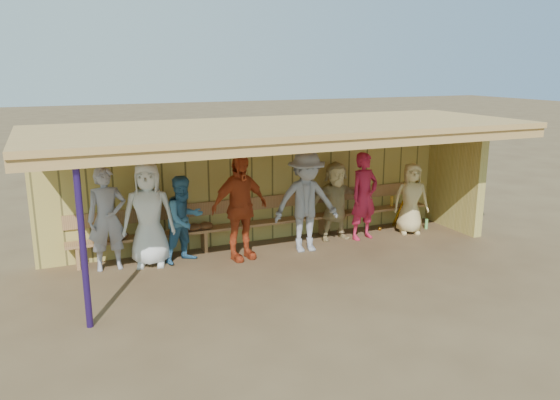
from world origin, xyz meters
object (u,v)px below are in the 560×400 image
Objects in this scene: player_c at (184,219)px; player_d at (240,208)px; player_h at (411,199)px; player_b at (149,214)px; player_a at (107,219)px; player_g at (364,196)px; player_e at (306,202)px; player_f at (336,201)px; bench at (265,217)px.

player_d is (0.97, -0.27, 0.18)m from player_c.
player_b is at bearing -161.55° from player_h.
player_a is at bearing 151.87° from player_c.
player_b reaches higher than player_h.
player_g is at bearing -23.38° from player_c.
player_e is 1.20× the size of player_f.
player_f is 0.90× the size of player_g.
player_g is (4.33, -0.18, -0.04)m from player_b.
player_e reaches higher than player_f.
player_g reaches higher than bench.
bench is (-0.52, 0.81, -0.45)m from player_e.
player_c is 1.05× the size of player_h.
player_h is at bearing 11.12° from player_e.
player_c is at bearing 179.46° from player_e.
player_f reaches higher than bench.
player_c is 1.02m from player_d.
player_c is 3.71m from player_g.
player_b is at bearing 179.82° from player_e.
player_b is 1.62m from player_d.
bench is (2.38, 0.41, -0.41)m from player_b.
player_d is 1.31m from player_e.
player_c is at bearing -161.05° from player_h.
player_h is (6.15, -0.32, -0.16)m from player_a.
bench is (0.79, 0.74, -0.45)m from player_d.
player_b is at bearing 155.05° from player_d.
player_b is 1.16× the size of player_f.
bench is at bearing 152.92° from player_g.
bench is at bearing 6.79° from player_a.
player_e is 1.29× the size of player_h.
player_f is at bearing 149.55° from player_g.
player_e is (1.31, -0.06, -0.01)m from player_d.
player_c is 3.16m from player_f.
player_g is (5.03, -0.26, -0.01)m from player_a.
player_d is 2.23m from player_f.
player_c is at bearing -174.43° from player_f.
player_d is 0.26× the size of bench.
player_c is (0.62, -0.07, -0.14)m from player_b.
player_b is at bearing -175.77° from player_f.
player_a is 1.13× the size of player_f.
player_h is at bearing -13.96° from player_g.
player_b is 4.33m from player_g.
player_c is at bearing 167.90° from player_g.
bench is at bearing 168.62° from player_f.
player_a is 1.21× the size of player_h.
player_e reaches higher than player_g.
player_e reaches higher than player_c.
player_c is 1.84m from bench.
player_a is 0.24× the size of bench.
player_a reaches higher than player_h.
player_d is 1.01× the size of player_e.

